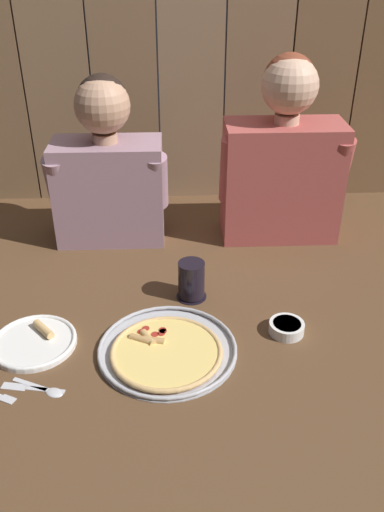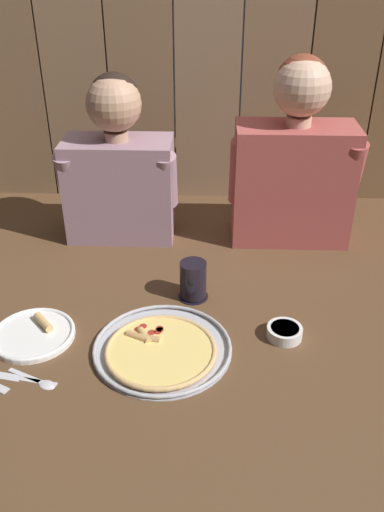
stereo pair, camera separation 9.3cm
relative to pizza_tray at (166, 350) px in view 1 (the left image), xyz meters
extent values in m
plane|color=brown|center=(0.10, 0.08, -0.01)|extent=(3.20, 3.20, 0.00)
cylinder|color=#B2B2B7|center=(0.00, 0.01, -0.01)|extent=(0.36, 0.36, 0.01)
torus|color=#B2B2B7|center=(0.00, 0.01, 0.00)|extent=(0.36, 0.36, 0.01)
cylinder|color=#B23823|center=(0.00, -0.01, 0.00)|extent=(0.28, 0.28, 0.00)
cylinder|color=#F4D170|center=(0.00, -0.01, 0.00)|extent=(0.27, 0.27, 0.01)
torus|color=tan|center=(0.00, -0.01, 0.00)|extent=(0.29, 0.29, 0.01)
cube|color=#EFC660|center=(-0.02, 0.07, 0.00)|extent=(0.07, 0.08, 0.01)
cylinder|color=tan|center=(-0.03, 0.03, 0.01)|extent=(0.06, 0.03, 0.02)
cylinder|color=#A3281E|center=(-0.01, 0.06, 0.01)|extent=(0.02, 0.02, 0.00)
cylinder|color=#A3281E|center=(-0.03, 0.06, 0.01)|extent=(0.02, 0.02, 0.00)
cube|color=#F4D170|center=(-0.02, 0.06, 0.00)|extent=(0.09, 0.09, 0.01)
cylinder|color=tan|center=(-0.05, 0.04, 0.01)|extent=(0.05, 0.06, 0.02)
cylinder|color=#A3281E|center=(-0.01, 0.07, 0.01)|extent=(0.02, 0.02, 0.00)
cylinder|color=#A3281E|center=(-0.01, 0.07, 0.01)|extent=(0.02, 0.02, 0.00)
cube|color=#EFC660|center=(-0.05, 0.07, 0.00)|extent=(0.09, 0.09, 0.01)
cylinder|color=tan|center=(-0.07, 0.04, 0.01)|extent=(0.06, 0.04, 0.02)
cylinder|color=#A3281E|center=(-0.05, 0.08, 0.01)|extent=(0.02, 0.02, 0.00)
cylinder|color=#A3281E|center=(-0.07, 0.07, 0.01)|extent=(0.02, 0.02, 0.00)
cylinder|color=white|center=(-0.34, 0.05, 0.00)|extent=(0.22, 0.22, 0.01)
torus|color=white|center=(-0.34, 0.05, 0.00)|extent=(0.22, 0.22, 0.01)
cylinder|color=tan|center=(-0.33, 0.08, 0.01)|extent=(0.07, 0.07, 0.02)
cylinder|color=black|center=(0.07, 0.25, -0.01)|extent=(0.09, 0.09, 0.01)
cylinder|color=black|center=(0.07, 0.25, 0.05)|extent=(0.08, 0.08, 0.11)
cylinder|color=white|center=(0.32, 0.07, 0.01)|extent=(0.09, 0.09, 0.03)
cylinder|color=#B23823|center=(0.32, 0.07, 0.01)|extent=(0.08, 0.08, 0.02)
cube|color=silver|center=(-0.37, -0.15, -0.01)|extent=(0.04, 0.03, 0.01)
cube|color=silver|center=(-0.29, -0.12, -0.01)|extent=(0.10, 0.03, 0.01)
cube|color=silver|center=(-0.36, -0.11, -0.01)|extent=(0.06, 0.03, 0.00)
cube|color=silver|center=(-0.33, -0.10, -0.01)|extent=(0.09, 0.05, 0.01)
ellipsoid|color=silver|center=(-0.26, -0.13, -0.01)|extent=(0.05, 0.05, 0.01)
cube|color=gray|center=(-0.19, 0.63, 0.16)|extent=(0.36, 0.19, 0.35)
cylinder|color=tan|center=(-0.19, 0.63, 0.35)|extent=(0.08, 0.08, 0.03)
sphere|color=tan|center=(-0.19, 0.63, 0.45)|extent=(0.18, 0.18, 0.18)
sphere|color=black|center=(-0.19, 0.64, 0.47)|extent=(0.16, 0.16, 0.16)
cylinder|color=gray|center=(-0.35, 0.59, 0.21)|extent=(0.08, 0.13, 0.20)
cylinder|color=gray|center=(-0.03, 0.59, 0.21)|extent=(0.08, 0.12, 0.20)
cube|color=#AD4C47|center=(0.39, 0.63, 0.19)|extent=(0.39, 0.19, 0.40)
cylinder|color=#DBAD8E|center=(0.39, 0.63, 0.41)|extent=(0.08, 0.08, 0.03)
sphere|color=#DBAD8E|center=(0.39, 0.63, 0.51)|extent=(0.18, 0.18, 0.18)
sphere|color=brown|center=(0.39, 0.64, 0.52)|extent=(0.16, 0.16, 0.16)
cylinder|color=#AD4C47|center=(0.22, 0.59, 0.25)|extent=(0.08, 0.11, 0.23)
cylinder|color=#AD4C47|center=(0.57, 0.59, 0.25)|extent=(0.08, 0.13, 0.23)
camera|label=1|loc=(0.02, -1.06, 0.92)|focal=37.83mm
camera|label=2|loc=(0.12, -1.06, 0.92)|focal=37.83mm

